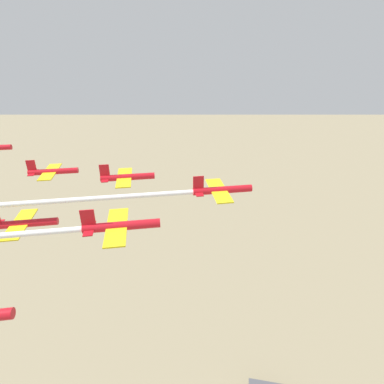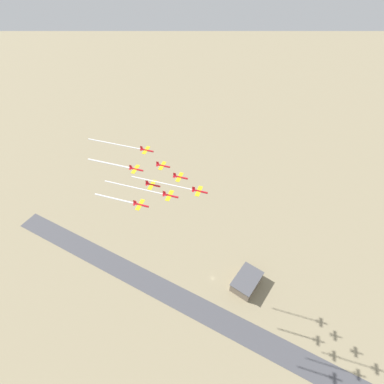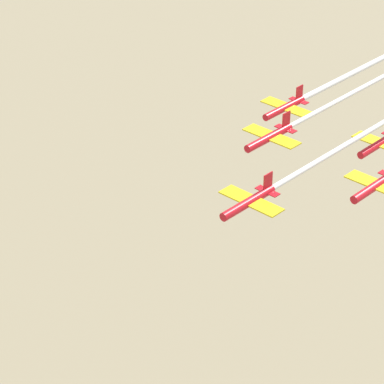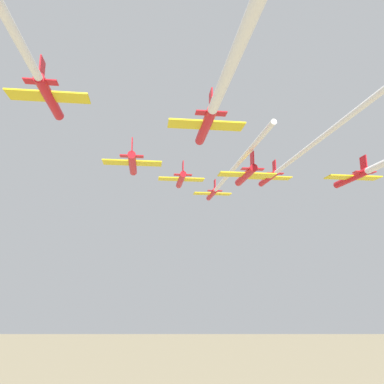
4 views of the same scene
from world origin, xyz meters
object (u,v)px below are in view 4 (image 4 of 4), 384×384
Objects in this scene: jet_5 at (352,178)px; jet_7 at (206,125)px; jet_6 at (49,97)px; jet_3 at (133,163)px; jet_0 at (212,194)px; jet_1 at (181,179)px; jet_4 at (246,175)px; jet_2 at (269,178)px.

jet_7 is (23.24, 26.23, 1.76)m from jet_5.
jet_3 is at bearing 59.53° from jet_6.
jet_1 is (4.02, 19.64, -0.61)m from jet_0.
jet_7 is at bearing -90.00° from jet_1.
jet_4 is at bearing 180.00° from jet_5.
jet_1 is at bearing 120.47° from jet_4.
jet_0 is at bearing 59.53° from jet_3.
jet_4 is (4.02, 19.64, -4.20)m from jet_2.
jet_1 reaches higher than jet_4.
jet_0 is 20.05m from jet_1.
jet_0 is 1.00× the size of jet_3.
jet_0 is 1.00× the size of jet_6.
jet_6 is (27.26, 45.86, 0.54)m from jet_2.
jet_0 reaches higher than jet_1.
jet_6 reaches higher than jet_7.
jet_2 is 1.00× the size of jet_5.
jet_4 is 1.00× the size of jet_7.
jet_1 is 1.00× the size of jet_4.
jet_7 reaches higher than jet_5.
jet_2 is at bearing 29.54° from jet_3.
jet_1 is 1.00× the size of jet_7.
jet_3 is 20.05m from jet_7.
jet_4 is at bearing 59.53° from jet_7.
jet_4 is at bearing 0.00° from jet_3.
jet_3 reaches higher than jet_4.
jet_3 is 1.00× the size of jet_5.
jet_2 is 1.00× the size of jet_4.
jet_6 is at bearing -120.47° from jet_1.
jet_0 is 1.00× the size of jet_7.
jet_1 is 34.58m from jet_7.
jet_5 is 1.00× the size of jet_6.
jet_6 is at bearing -180.00° from jet_7.
jet_2 is at bearing 59.53° from jet_7.
jet_2 is (-19.23, -6.59, 0.99)m from jet_1.
jet_2 reaches higher than jet_0.
jet_2 is at bearing 59.53° from jet_4.
jet_3 is (8.03, 39.28, -2.36)m from jet_0.
jet_2 is 1.00× the size of jet_6.
jet_4 is 1.00× the size of jet_5.
jet_0 is 1.00× the size of jet_1.
jet_7 is at bearing -120.47° from jet_2.
jet_0 reaches higher than jet_4.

